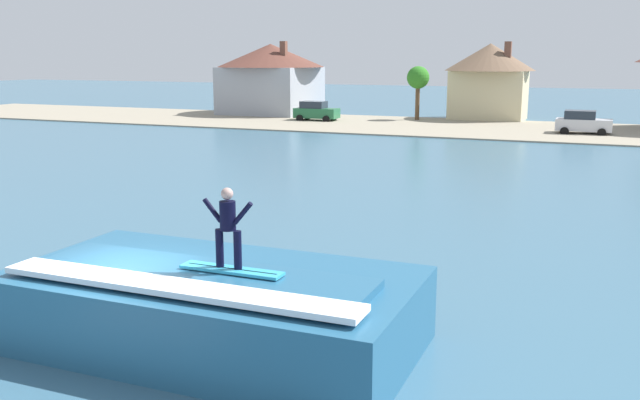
{
  "coord_description": "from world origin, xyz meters",
  "views": [
    {
      "loc": [
        9.03,
        -11.3,
        5.97
      ],
      "look_at": [
        1.71,
        6.52,
        2.0
      ],
      "focal_mm": 39.3,
      "sensor_mm": 36.0,
      "label": 1
    }
  ],
  "objects_px": {
    "wave_crest": "(213,307)",
    "tree_tall_bare": "(418,79)",
    "car_near_shore": "(316,111)",
    "house_with_chimney": "(271,75)",
    "house_small_cottage": "(489,76)",
    "surfer": "(228,224)",
    "car_far_shore": "(583,123)",
    "surfboard": "(232,270)"
  },
  "relations": [
    {
      "from": "house_small_cottage",
      "to": "tree_tall_bare",
      "type": "xyz_separation_m",
      "value": [
        -5.88,
        -3.92,
        -0.25
      ]
    },
    {
      "from": "surfboard",
      "to": "surfer",
      "type": "bearing_deg",
      "value": 158.56
    },
    {
      "from": "wave_crest",
      "to": "car_near_shore",
      "type": "relative_size",
      "value": 2.07
    },
    {
      "from": "car_far_shore",
      "to": "tree_tall_bare",
      "type": "height_order",
      "value": "tree_tall_bare"
    },
    {
      "from": "surfer",
      "to": "house_with_chimney",
      "type": "height_order",
      "value": "house_with_chimney"
    },
    {
      "from": "car_near_shore",
      "to": "car_far_shore",
      "type": "bearing_deg",
      "value": -6.39
    },
    {
      "from": "car_near_shore",
      "to": "tree_tall_bare",
      "type": "bearing_deg",
      "value": 25.02
    },
    {
      "from": "surfer",
      "to": "tree_tall_bare",
      "type": "xyz_separation_m",
      "value": [
        -9.77,
        52.45,
        1.15
      ]
    },
    {
      "from": "surfboard",
      "to": "car_far_shore",
      "type": "relative_size",
      "value": 0.53
    },
    {
      "from": "car_far_shore",
      "to": "house_with_chimney",
      "type": "height_order",
      "value": "house_with_chimney"
    },
    {
      "from": "surfboard",
      "to": "car_near_shore",
      "type": "xyz_separation_m",
      "value": [
        -18.43,
        48.47,
        -0.85
      ]
    },
    {
      "from": "car_far_shore",
      "to": "surfboard",
      "type": "bearing_deg",
      "value": -96.15
    },
    {
      "from": "surfboard",
      "to": "house_small_cottage",
      "type": "height_order",
      "value": "house_small_cottage"
    },
    {
      "from": "surfer",
      "to": "house_with_chimney",
      "type": "xyz_separation_m",
      "value": [
        -25.87,
        54.34,
        1.27
      ]
    },
    {
      "from": "house_small_cottage",
      "to": "tree_tall_bare",
      "type": "distance_m",
      "value": 7.07
    },
    {
      "from": "car_near_shore",
      "to": "tree_tall_bare",
      "type": "height_order",
      "value": "tree_tall_bare"
    },
    {
      "from": "surfboard",
      "to": "car_far_shore",
      "type": "xyz_separation_m",
      "value": [
        4.94,
        45.85,
        -0.85
      ]
    },
    {
      "from": "wave_crest",
      "to": "surfboard",
      "type": "height_order",
      "value": "surfboard"
    },
    {
      "from": "wave_crest",
      "to": "surfer",
      "type": "distance_m",
      "value": 1.99
    },
    {
      "from": "surfer",
      "to": "tree_tall_bare",
      "type": "bearing_deg",
      "value": 100.56
    },
    {
      "from": "house_with_chimney",
      "to": "house_small_cottage",
      "type": "relative_size",
      "value": 1.32
    },
    {
      "from": "wave_crest",
      "to": "house_with_chimney",
      "type": "xyz_separation_m",
      "value": [
        -25.32,
        54.09,
        3.17
      ]
    },
    {
      "from": "car_far_shore",
      "to": "house_with_chimney",
      "type": "distance_m",
      "value": 32.18
    },
    {
      "from": "house_small_cottage",
      "to": "surfboard",
      "type": "bearing_deg",
      "value": -85.98
    },
    {
      "from": "house_with_chimney",
      "to": "house_small_cottage",
      "type": "distance_m",
      "value": 22.07
    },
    {
      "from": "wave_crest",
      "to": "surfer",
      "type": "height_order",
      "value": "surfer"
    },
    {
      "from": "wave_crest",
      "to": "house_with_chimney",
      "type": "height_order",
      "value": "house_with_chimney"
    },
    {
      "from": "surfer",
      "to": "house_small_cottage",
      "type": "height_order",
      "value": "house_small_cottage"
    },
    {
      "from": "surfboard",
      "to": "house_small_cottage",
      "type": "bearing_deg",
      "value": 94.02
    },
    {
      "from": "wave_crest",
      "to": "tree_tall_bare",
      "type": "distance_m",
      "value": 53.09
    },
    {
      "from": "surfboard",
      "to": "car_far_shore",
      "type": "height_order",
      "value": "car_far_shore"
    },
    {
      "from": "car_near_shore",
      "to": "house_with_chimney",
      "type": "xyz_separation_m",
      "value": [
        -7.52,
        5.9,
        3.05
      ]
    },
    {
      "from": "car_far_shore",
      "to": "house_small_cottage",
      "type": "relative_size",
      "value": 0.49
    },
    {
      "from": "car_far_shore",
      "to": "tree_tall_bare",
      "type": "bearing_deg",
      "value": 155.87
    },
    {
      "from": "house_with_chimney",
      "to": "car_far_shore",
      "type": "bearing_deg",
      "value": -15.42
    },
    {
      "from": "wave_crest",
      "to": "house_small_cottage",
      "type": "height_order",
      "value": "house_small_cottage"
    },
    {
      "from": "surfboard",
      "to": "surfer",
      "type": "height_order",
      "value": "surfer"
    },
    {
      "from": "car_far_shore",
      "to": "tree_tall_bare",
      "type": "xyz_separation_m",
      "value": [
        -14.78,
        6.62,
        2.93
      ]
    },
    {
      "from": "wave_crest",
      "to": "tree_tall_bare",
      "type": "height_order",
      "value": "tree_tall_bare"
    },
    {
      "from": "tree_tall_bare",
      "to": "surfer",
      "type": "bearing_deg",
      "value": -79.44
    },
    {
      "from": "surfboard",
      "to": "house_with_chimney",
      "type": "height_order",
      "value": "house_with_chimney"
    },
    {
      "from": "car_far_shore",
      "to": "house_with_chimney",
      "type": "bearing_deg",
      "value": 164.58
    }
  ]
}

